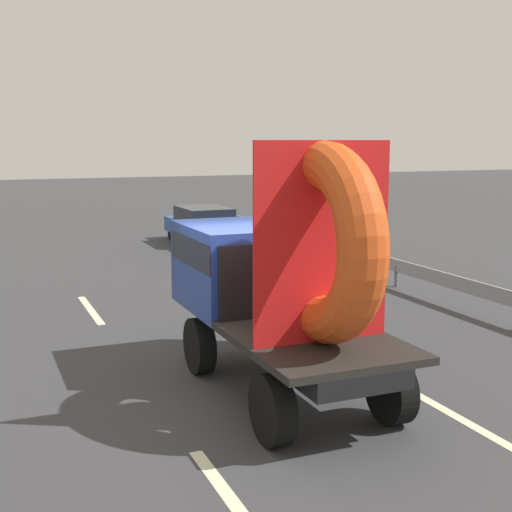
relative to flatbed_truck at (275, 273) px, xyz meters
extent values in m
plane|color=#38383A|center=(-0.38, 0.28, -1.74)|extent=(120.00, 120.00, 0.00)
cylinder|color=black|center=(-0.85, 1.04, -1.30)|extent=(0.28, 0.90, 0.90)
cylinder|color=black|center=(0.85, 1.04, -1.30)|extent=(0.28, 0.90, 0.90)
cylinder|color=black|center=(-0.85, -1.83, -1.30)|extent=(0.28, 0.90, 0.90)
cylinder|color=black|center=(0.85, -1.83, -1.30)|extent=(0.28, 0.90, 0.90)
cube|color=black|center=(0.00, -0.27, -0.86)|extent=(1.30, 4.69, 0.25)
cube|color=navy|center=(0.00, 1.04, -0.06)|extent=(2.00, 2.08, 1.35)
cube|color=black|center=(0.00, 0.99, 0.24)|extent=(2.02, 1.98, 0.44)
cube|color=black|center=(0.00, -1.31, -0.68)|extent=(2.00, 2.61, 0.10)
cube|color=black|center=(0.00, -0.06, -0.08)|extent=(1.80, 0.08, 1.10)
torus|color=#D84C19|center=(0.00, -1.46, 0.65)|extent=(0.61, 2.57, 2.57)
cube|color=red|center=(0.00, -1.46, 0.65)|extent=(1.90, 0.03, 2.57)
cylinder|color=black|center=(2.81, 15.54, -1.43)|extent=(0.22, 0.63, 0.63)
cylinder|color=black|center=(4.34, 15.54, -1.43)|extent=(0.22, 0.63, 0.63)
cylinder|color=black|center=(2.81, 12.91, -1.43)|extent=(0.22, 0.63, 0.63)
cylinder|color=black|center=(4.34, 12.91, -1.43)|extent=(0.22, 0.63, 0.63)
cube|color=#194C99|center=(3.57, 14.23, -1.16)|extent=(1.76, 4.11, 0.54)
cube|color=black|center=(3.57, 14.13, -0.65)|extent=(1.59, 2.30, 0.49)
cube|color=gray|center=(5.80, 7.60, -1.19)|extent=(0.06, 17.84, 0.32)
cylinder|color=slate|center=(5.80, 5.37, -1.47)|extent=(0.10, 0.10, 0.55)
cylinder|color=slate|center=(5.80, 9.83, -1.47)|extent=(0.10, 0.10, 0.55)
cylinder|color=slate|center=(5.80, 14.29, -1.47)|extent=(0.10, 0.10, 0.55)
cube|color=beige|center=(-1.79, -2.67, -1.74)|extent=(0.16, 2.00, 0.01)
cube|color=beige|center=(-1.79, 5.91, -1.74)|extent=(0.16, 2.72, 0.01)
cube|color=beige|center=(1.79, -2.19, -1.74)|extent=(0.16, 2.77, 0.01)
cube|color=beige|center=(1.79, 5.32, -1.74)|extent=(0.16, 2.20, 0.01)
camera|label=1|loc=(-4.09, -9.09, 1.94)|focal=48.34mm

